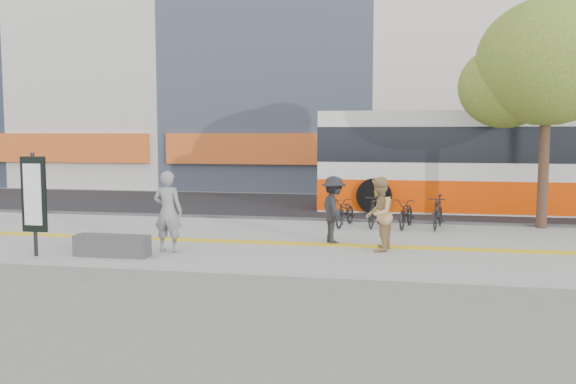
% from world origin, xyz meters
% --- Properties ---
extents(ground, '(120.00, 120.00, 0.00)m').
position_xyz_m(ground, '(0.00, 0.00, 0.00)').
color(ground, '#61615C').
rests_on(ground, ground).
extents(sidewalk, '(40.00, 7.00, 0.08)m').
position_xyz_m(sidewalk, '(0.00, 1.50, 0.04)').
color(sidewalk, gray).
rests_on(sidewalk, ground).
extents(tactile_strip, '(40.00, 0.45, 0.01)m').
position_xyz_m(tactile_strip, '(0.00, 1.00, 0.09)').
color(tactile_strip, yellow).
rests_on(tactile_strip, sidewalk).
extents(street, '(40.00, 8.00, 0.06)m').
position_xyz_m(street, '(0.00, 9.00, 0.03)').
color(street, black).
rests_on(street, ground).
extents(curb, '(40.00, 0.25, 0.14)m').
position_xyz_m(curb, '(0.00, 5.00, 0.07)').
color(curb, '#3D3D40').
rests_on(curb, ground).
extents(bench, '(1.60, 0.45, 0.45)m').
position_xyz_m(bench, '(-2.60, -1.20, 0.30)').
color(bench, '#3D3D40').
rests_on(bench, sidewalk).
extents(signboard, '(0.55, 0.10, 2.20)m').
position_xyz_m(signboard, '(-4.20, -1.51, 1.37)').
color(signboard, black).
rests_on(signboard, sidewalk).
extents(street_tree, '(4.40, 3.80, 6.31)m').
position_xyz_m(street_tree, '(7.18, 4.82, 4.51)').
color(street_tree, '#39231A').
rests_on(street_tree, sidewalk).
extents(bus, '(12.66, 3.00, 3.37)m').
position_xyz_m(bus, '(6.90, 8.50, 1.65)').
color(bus, silver).
rests_on(bus, street).
extents(bicycle_row, '(3.32, 1.65, 0.92)m').
position_xyz_m(bicycle_row, '(3.08, 4.00, 0.51)').
color(bicycle_row, black).
rests_on(bicycle_row, sidewalk).
extents(seated_woman, '(0.67, 0.46, 1.79)m').
position_xyz_m(seated_woman, '(-1.61, -0.51, 0.98)').
color(seated_woman, black).
rests_on(seated_woman, sidewalk).
extents(pedestrian_tan, '(0.72, 0.88, 1.65)m').
position_xyz_m(pedestrian_tan, '(2.94, 0.47, 0.90)').
color(pedestrian_tan, '#A8824E').
rests_on(pedestrian_tan, sidewalk).
extents(pedestrian_dark, '(0.98, 1.19, 1.60)m').
position_xyz_m(pedestrian_dark, '(1.84, 1.27, 0.88)').
color(pedestrian_dark, black).
rests_on(pedestrian_dark, sidewalk).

